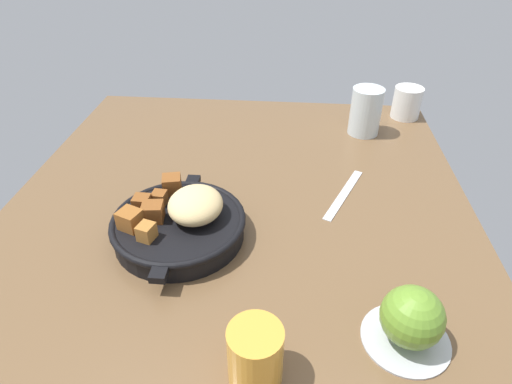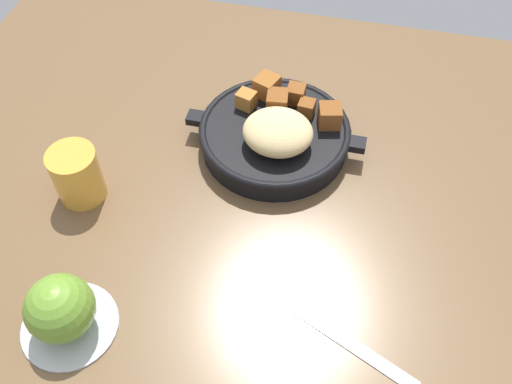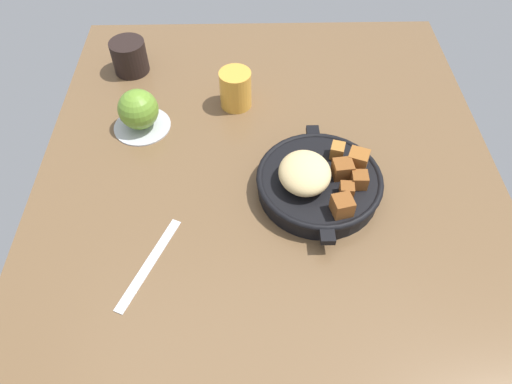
{
  "view_description": "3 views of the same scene",
  "coord_description": "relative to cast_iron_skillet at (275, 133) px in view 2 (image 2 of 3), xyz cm",
  "views": [
    {
      "loc": [
        55.32,
        8.84,
        48.53
      ],
      "look_at": [
        -2.21,
        3.9,
        7.72
      ],
      "focal_mm": 30.29,
      "sensor_mm": 36.0,
      "label": 1
    },
    {
      "loc": [
        -9.31,
        48.47,
        62.66
      ],
      "look_at": [
        0.98,
        3.55,
        3.93
      ],
      "focal_mm": 39.45,
      "sensor_mm": 36.0,
      "label": 2
    },
    {
      "loc": [
        -52.93,
        3.58,
        66.13
      ],
      "look_at": [
        -2.3,
        2.51,
        3.98
      ],
      "focal_mm": 32.99,
      "sensor_mm": 36.0,
      "label": 3
    }
  ],
  "objects": [
    {
      "name": "saucer_plate",
      "position": [
        17.89,
        33.92,
        -2.68
      ],
      "size": [
        11.54,
        11.54,
        0.6
      ],
      "primitive_type": "cylinder",
      "color": "#B7BABF",
      "rests_on": "ground_plane"
    },
    {
      "name": "juice_glass_amber",
      "position": [
        24.5,
        14.77,
        1.05
      ],
      "size": [
        6.64,
        6.64,
        8.05
      ],
      "primitive_type": "cylinder",
      "color": "gold",
      "rests_on": "ground_plane"
    },
    {
      "name": "red_apple",
      "position": [
        17.89,
        33.92,
        1.63
      ],
      "size": [
        8.02,
        8.02,
        8.02
      ],
      "primitive_type": "sphere",
      "color": "olive",
      "rests_on": "saucer_plate"
    },
    {
      "name": "butter_knife",
      "position": [
        -14.54,
        28.55,
        -2.8
      ],
      "size": [
        17.44,
        8.9,
        0.36
      ],
      "primitive_type": "cube",
      "rotation": [
        0.0,
        0.0,
        -0.42
      ],
      "color": "silver",
      "rests_on": "ground_plane"
    },
    {
      "name": "ground_plane",
      "position": [
        -0.85,
        8.59,
        -4.18
      ],
      "size": [
        113.8,
        86.78,
        2.4
      ],
      "primitive_type": "cube",
      "color": "brown"
    },
    {
      "name": "cast_iron_skillet",
      "position": [
        0.0,
        0.0,
        0.0
      ],
      "size": [
        26.76,
        22.47,
        8.47
      ],
      "color": "black",
      "rests_on": "ground_plane"
    }
  ]
}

